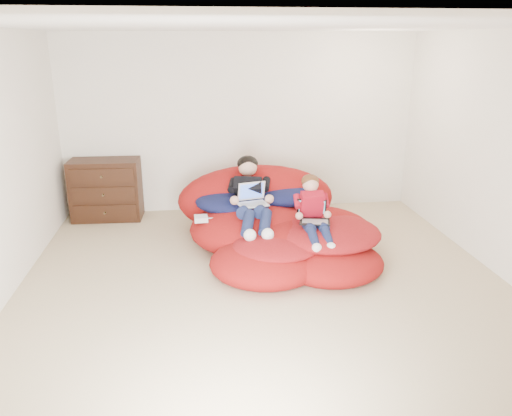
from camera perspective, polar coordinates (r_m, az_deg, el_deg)
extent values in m
cube|color=#C0AD89|center=(5.26, 0.97, -9.82)|extent=(5.10, 5.10, 0.25)
cube|color=white|center=(7.21, -1.79, 9.58)|extent=(5.10, 0.02, 2.50)
cube|color=white|center=(2.45, 9.46, -9.08)|extent=(5.10, 0.02, 2.50)
cube|color=white|center=(5.68, 27.11, 5.10)|extent=(0.02, 5.10, 2.50)
cube|color=white|center=(4.63, 1.15, 20.23)|extent=(5.10, 5.10, 0.02)
cube|color=#321A0E|center=(7.22, -16.73, 2.05)|extent=(0.95, 0.50, 0.84)
cube|color=#321A0E|center=(7.06, -16.84, -0.47)|extent=(0.84, 0.05, 0.20)
cylinder|color=#4C3F26|center=(7.04, -16.87, -0.52)|extent=(0.03, 0.06, 0.03)
cube|color=#321A0E|center=(6.99, -17.03, 1.48)|extent=(0.84, 0.05, 0.20)
cylinder|color=#4C3F26|center=(6.97, -17.06, 1.44)|extent=(0.03, 0.06, 0.03)
cube|color=#321A0E|center=(6.92, -17.23, 3.48)|extent=(0.84, 0.05, 0.20)
cylinder|color=#4C3F26|center=(6.90, -17.25, 3.43)|extent=(0.03, 0.06, 0.03)
ellipsoid|color=#A31212|center=(6.05, -0.22, -2.30)|extent=(1.56, 1.40, 0.56)
ellipsoid|color=#A31212|center=(6.03, 6.92, -2.72)|extent=(1.39, 1.35, 0.50)
ellipsoid|color=#A31212|center=(5.70, 3.95, -4.12)|extent=(1.55, 1.24, 0.50)
ellipsoid|color=#A31212|center=(5.33, 1.18, -6.22)|extent=(1.21, 1.11, 0.40)
ellipsoid|color=#A31212|center=(5.42, 8.47, -6.12)|extent=(1.15, 1.04, 0.37)
ellipsoid|color=#A31212|center=(6.55, 0.03, 1.02)|extent=(2.04, 0.90, 0.90)
ellipsoid|color=#131845|center=(6.22, -2.20, 0.83)|extent=(1.04, 0.85, 0.26)
ellipsoid|color=#131845|center=(6.32, 3.17, 1.48)|extent=(0.99, 0.69, 0.24)
ellipsoid|color=maroon|center=(5.66, 7.98, -2.71)|extent=(1.23, 1.23, 0.22)
ellipsoid|color=maroon|center=(5.34, 2.36, -4.34)|extent=(0.94, 0.85, 0.17)
ellipsoid|color=beige|center=(6.56, -3.03, 3.01)|extent=(0.43, 0.27, 0.27)
cube|color=black|center=(6.07, -0.74, 1.95)|extent=(0.43, 0.54, 0.44)
sphere|color=tan|center=(6.18, -0.95, 4.68)|extent=(0.23, 0.23, 0.23)
ellipsoid|color=black|center=(6.20, -0.98, 5.11)|extent=(0.26, 0.24, 0.20)
cylinder|color=#141D40|center=(5.76, -1.28, -0.34)|extent=(0.24, 0.40, 0.21)
cylinder|color=#141D40|center=(5.46, -0.92, -1.79)|extent=(0.21, 0.38, 0.24)
sphere|color=white|center=(5.30, -0.70, -3.13)|extent=(0.14, 0.14, 0.14)
cylinder|color=#141D40|center=(5.78, 0.60, -0.26)|extent=(0.24, 0.40, 0.21)
cylinder|color=#141D40|center=(5.48, 1.06, -1.70)|extent=(0.21, 0.38, 0.24)
sphere|color=white|center=(5.33, 1.34, -3.04)|extent=(0.14, 0.14, 0.14)
cube|color=#AF0F21|center=(5.63, 6.31, 0.06)|extent=(0.26, 0.25, 0.40)
sphere|color=tan|center=(5.61, 6.25, 2.71)|extent=(0.18, 0.18, 0.18)
ellipsoid|color=#4F2D15|center=(5.63, 6.21, 3.08)|extent=(0.20, 0.19, 0.15)
cylinder|color=#141D40|center=(5.48, 5.97, -2.18)|extent=(0.12, 0.29, 0.16)
cylinder|color=#141D40|center=(5.25, 6.59, -3.43)|extent=(0.10, 0.28, 0.19)
sphere|color=white|center=(5.13, 6.96, -4.58)|extent=(0.11, 0.11, 0.11)
cylinder|color=#141D40|center=(5.51, 7.48, -2.11)|extent=(0.12, 0.29, 0.16)
cylinder|color=#141D40|center=(5.29, 8.16, -3.35)|extent=(0.10, 0.28, 0.19)
sphere|color=white|center=(5.17, 8.57, -4.48)|extent=(0.11, 0.11, 0.11)
cube|color=silver|center=(5.76, -0.36, 0.43)|extent=(0.37, 0.30, 0.01)
cube|color=gray|center=(5.74, -0.35, 0.48)|extent=(0.30, 0.19, 0.00)
cube|color=silver|center=(5.85, -0.52, 1.96)|extent=(0.33, 0.14, 0.23)
cube|color=#4269E1|center=(5.85, -0.51, 1.96)|extent=(0.29, 0.11, 0.18)
cube|color=black|center=(5.49, 6.72, -1.55)|extent=(0.37, 0.30, 0.01)
cube|color=gray|center=(5.47, 6.75, -1.51)|extent=(0.30, 0.19, 0.00)
cube|color=black|center=(5.60, 6.38, 0.09)|extent=(0.34, 0.18, 0.21)
cube|color=teal|center=(5.59, 6.40, 0.10)|extent=(0.30, 0.14, 0.17)
cube|color=silver|center=(5.81, -6.30, -1.21)|extent=(0.16, 0.16, 0.06)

